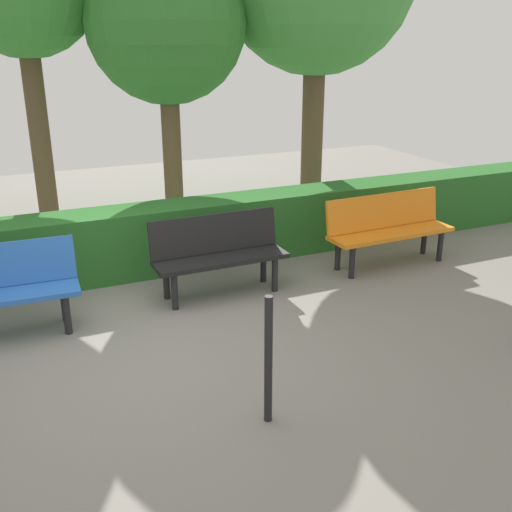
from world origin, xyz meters
TOP-DOWN VIEW (x-y plane):
  - ground_plane at (0.00, 0.00)m, footprint 16.25×16.25m
  - bench_orange at (-3.23, -0.83)m, footprint 1.64×0.50m
  - bench_black at (-1.02, -0.84)m, footprint 1.45×0.46m
  - bench_blue at (1.17, -0.76)m, footprint 1.41×0.52m
  - hedge_row at (-1.02, -1.77)m, footprint 12.25×0.57m
  - tree_mid at (-1.23, -3.18)m, footprint 2.10×2.10m
  - railing_post_mid at (-0.51, 1.50)m, footprint 0.06×0.06m

SIDE VIEW (x-z plane):
  - ground_plane at x=0.00m, z-range 0.00..0.00m
  - hedge_row at x=-1.02m, z-range 0.00..0.79m
  - bench_blue at x=1.17m, z-range 0.05..0.91m
  - bench_black at x=-1.02m, z-range 0.05..0.91m
  - bench_orange at x=-3.23m, z-range 0.05..0.91m
  - railing_post_mid at x=-0.51m, z-range 0.00..1.00m
  - tree_mid at x=-1.23m, z-range 0.87..4.76m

